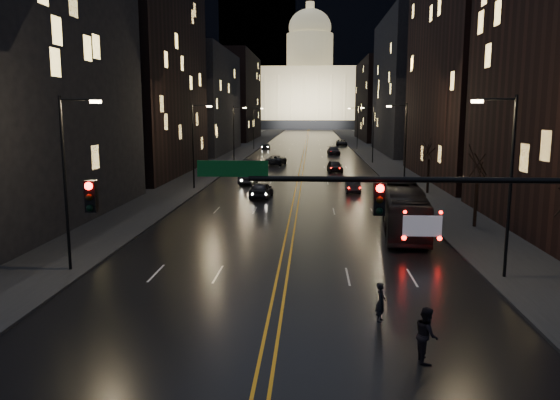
% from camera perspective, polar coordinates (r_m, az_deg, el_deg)
% --- Properties ---
extents(ground, '(900.00, 900.00, 0.00)m').
position_cam_1_polar(ground, '(18.60, -1.49, -17.06)').
color(ground, black).
rests_on(ground, ground).
extents(road, '(20.00, 320.00, 0.02)m').
position_cam_1_polar(road, '(146.84, 2.79, 6.09)').
color(road, black).
rests_on(road, ground).
extents(sidewalk_left, '(8.00, 320.00, 0.16)m').
position_cam_1_polar(sidewalk_left, '(147.64, -2.68, 6.14)').
color(sidewalk_left, black).
rests_on(sidewalk_left, ground).
extents(sidewalk_right, '(8.00, 320.00, 0.16)m').
position_cam_1_polar(sidewalk_right, '(147.37, 8.27, 6.05)').
color(sidewalk_right, black).
rests_on(sidewalk_right, ground).
extents(center_line, '(0.62, 320.00, 0.01)m').
position_cam_1_polar(center_line, '(146.84, 2.79, 6.10)').
color(center_line, orange).
rests_on(center_line, road).
extents(building_left_mid, '(12.00, 30.00, 28.00)m').
position_cam_1_polar(building_left_mid, '(74.30, -14.65, 13.46)').
color(building_left_mid, black).
rests_on(building_left_mid, ground).
extents(building_left_far, '(12.00, 34.00, 20.00)m').
position_cam_1_polar(building_left_far, '(110.91, -8.46, 10.12)').
color(building_left_far, black).
rests_on(building_left_far, ground).
extents(building_left_dist, '(12.00, 40.00, 24.00)m').
position_cam_1_polar(building_left_dist, '(158.25, -4.90, 10.65)').
color(building_left_dist, black).
rests_on(building_left_dist, ground).
extents(building_right_tall, '(12.00, 30.00, 38.00)m').
position_cam_1_polar(building_right_tall, '(70.24, 20.46, 17.55)').
color(building_right_tall, black).
rests_on(building_right_tall, ground).
extents(building_right_mid, '(12.00, 34.00, 26.00)m').
position_cam_1_polar(building_right_mid, '(110.45, 13.82, 11.52)').
color(building_right_mid, black).
rests_on(building_right_mid, ground).
extents(building_right_dist, '(12.00, 40.00, 22.00)m').
position_cam_1_polar(building_right_dist, '(157.85, 10.63, 10.16)').
color(building_right_dist, black).
rests_on(building_right_dist, ground).
extents(mountain_ridge, '(520.00, 60.00, 130.00)m').
position_cam_1_polar(mountain_ridge, '(402.49, 9.23, 17.31)').
color(mountain_ridge, black).
rests_on(mountain_ridge, ground).
extents(capitol, '(90.00, 50.00, 58.50)m').
position_cam_1_polar(capitol, '(266.76, 3.09, 11.22)').
color(capitol, black).
rests_on(capitol, ground).
extents(traffic_signal, '(17.29, 0.45, 7.00)m').
position_cam_1_polar(traffic_signal, '(17.48, 18.12, -1.57)').
color(traffic_signal, black).
rests_on(traffic_signal, ground).
extents(streetlamp_right_near, '(2.13, 0.25, 9.00)m').
position_cam_1_polar(streetlamp_right_near, '(28.39, 22.63, 2.17)').
color(streetlamp_right_near, black).
rests_on(streetlamp_right_near, ground).
extents(streetlamp_left_near, '(2.13, 0.25, 9.00)m').
position_cam_1_polar(streetlamp_left_near, '(29.46, -21.26, 2.49)').
color(streetlamp_left_near, black).
rests_on(streetlamp_left_near, ground).
extents(streetlamp_right_mid, '(2.13, 0.25, 9.00)m').
position_cam_1_polar(streetlamp_right_mid, '(57.46, 12.80, 5.92)').
color(streetlamp_right_mid, black).
rests_on(streetlamp_right_mid, ground).
extents(streetlamp_left_mid, '(2.13, 0.25, 9.00)m').
position_cam_1_polar(streetlamp_left_mid, '(58.00, -8.90, 6.07)').
color(streetlamp_left_mid, black).
rests_on(streetlamp_left_mid, ground).
extents(streetlamp_right_far, '(2.13, 0.25, 9.00)m').
position_cam_1_polar(streetlamp_right_far, '(87.17, 9.59, 7.11)').
color(streetlamp_right_far, black).
rests_on(streetlamp_right_far, ground).
extents(streetlamp_left_far, '(2.13, 0.25, 9.00)m').
position_cam_1_polar(streetlamp_left_far, '(87.52, -4.74, 7.21)').
color(streetlamp_left_far, black).
rests_on(streetlamp_left_far, ground).
extents(streetlamp_right_dist, '(2.13, 0.25, 9.00)m').
position_cam_1_polar(streetlamp_right_dist, '(117.02, 8.01, 7.68)').
color(streetlamp_right_dist, black).
rests_on(streetlamp_right_dist, ground).
extents(streetlamp_left_dist, '(2.13, 0.25, 9.00)m').
position_cam_1_polar(streetlamp_left_dist, '(117.29, -2.68, 7.76)').
color(streetlamp_left_dist, black).
rests_on(streetlamp_left_dist, ground).
extents(tree_right_mid, '(2.40, 2.40, 6.65)m').
position_cam_1_polar(tree_right_mid, '(40.47, 19.97, 3.46)').
color(tree_right_mid, black).
rests_on(tree_right_mid, ground).
extents(tree_right_far, '(2.40, 2.40, 6.65)m').
position_cam_1_polar(tree_right_far, '(55.94, 15.33, 5.16)').
color(tree_right_far, black).
rests_on(tree_right_far, ground).
extents(bus, '(3.65, 11.24, 3.08)m').
position_cam_1_polar(bus, '(37.82, 12.88, -1.16)').
color(bus, black).
rests_on(bus, ground).
extents(oncoming_car_a, '(2.24, 4.73, 1.56)m').
position_cam_1_polar(oncoming_car_a, '(52.15, -1.99, 1.07)').
color(oncoming_car_a, black).
rests_on(oncoming_car_a, ground).
extents(oncoming_car_b, '(2.04, 4.59, 1.46)m').
position_cam_1_polar(oncoming_car_b, '(61.90, -3.25, 2.32)').
color(oncoming_car_b, black).
rests_on(oncoming_car_b, ground).
extents(oncoming_car_c, '(3.26, 5.78, 1.52)m').
position_cam_1_polar(oncoming_car_c, '(83.75, -0.41, 4.18)').
color(oncoming_car_c, black).
rests_on(oncoming_car_c, ground).
extents(oncoming_car_d, '(2.18, 4.67, 1.32)m').
position_cam_1_polar(oncoming_car_d, '(118.14, -1.50, 5.63)').
color(oncoming_car_d, black).
rests_on(oncoming_car_d, ground).
extents(receding_car_a, '(1.50, 4.16, 1.36)m').
position_cam_1_polar(receding_car_a, '(56.22, 7.61, 1.49)').
color(receding_car_a, black).
rests_on(receding_car_a, ground).
extents(receding_car_b, '(2.27, 4.80, 1.58)m').
position_cam_1_polar(receding_car_b, '(74.67, 5.74, 3.53)').
color(receding_car_b, black).
rests_on(receding_car_b, ground).
extents(receding_car_c, '(2.50, 5.39, 1.52)m').
position_cam_1_polar(receding_car_c, '(103.86, 5.63, 5.14)').
color(receding_car_c, black).
rests_on(receding_car_c, ground).
extents(receding_car_d, '(2.57, 5.46, 1.51)m').
position_cam_1_polar(receding_car_d, '(131.29, 6.45, 5.99)').
color(receding_car_d, black).
rests_on(receding_car_d, ground).
extents(pedestrian_a, '(0.57, 0.68, 1.61)m').
position_cam_1_polar(pedestrian_a, '(22.23, 10.49, -10.45)').
color(pedestrian_a, black).
rests_on(pedestrian_a, ground).
extents(pedestrian_b, '(0.51, 0.92, 1.87)m').
position_cam_1_polar(pedestrian_b, '(19.23, 15.05, -13.42)').
color(pedestrian_b, black).
rests_on(pedestrian_b, ground).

